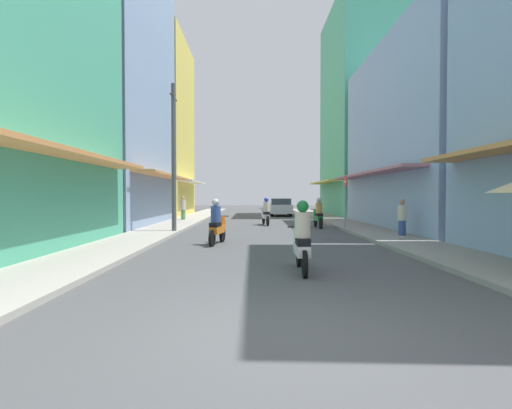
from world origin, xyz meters
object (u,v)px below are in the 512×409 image
(motorbike_orange, at_px, (217,224))
(utility_pole, at_px, (174,157))
(motorbike_green, at_px, (318,214))
(street_sign_no_entry, at_px, (345,195))
(motorbike_white, at_px, (302,240))
(pedestrian_foreground, at_px, (402,219))
(parked_car, at_px, (281,207))
(pedestrian_crossing, at_px, (183,209))
(motorbike_silver, at_px, (266,213))

(motorbike_orange, xyz_separation_m, utility_pole, (-2.27, 3.82, 2.68))
(motorbike_green, xyz_separation_m, street_sign_no_entry, (1.04, -1.52, 1.01))
(motorbike_white, height_order, utility_pole, utility_pole)
(motorbike_white, relative_size, pedestrian_foreground, 1.17)
(parked_car, bearing_deg, pedestrian_foreground, -78.12)
(motorbike_green, height_order, street_sign_no_entry, street_sign_no_entry)
(motorbike_green, height_order, pedestrian_foreground, motorbike_green)
(motorbike_orange, distance_m, parked_car, 19.06)
(pedestrian_crossing, relative_size, utility_pole, 0.25)
(motorbike_silver, bearing_deg, motorbike_green, -35.69)
(motorbike_white, distance_m, parked_car, 23.57)
(motorbike_silver, bearing_deg, street_sign_no_entry, -42.82)
(pedestrian_crossing, distance_m, street_sign_no_entry, 11.26)
(parked_car, xyz_separation_m, utility_pole, (-5.82, -14.90, 2.65))
(motorbike_white, xyz_separation_m, utility_pole, (-4.58, 8.63, 2.68))
(street_sign_no_entry, bearing_deg, motorbike_orange, -137.86)
(pedestrian_crossing, bearing_deg, parked_car, 45.01)
(pedestrian_crossing, bearing_deg, motorbike_silver, -31.94)
(motorbike_orange, xyz_separation_m, motorbike_silver, (1.96, 8.56, 0.00))
(motorbike_white, height_order, parked_car, motorbike_white)
(motorbike_green, relative_size, street_sign_no_entry, 0.68)
(pedestrian_crossing, xyz_separation_m, street_sign_no_entry, (8.99, -6.73, 0.89))
(motorbike_silver, height_order, pedestrian_foreground, motorbike_silver)
(motorbike_white, xyz_separation_m, pedestrian_crossing, (-5.63, 16.66, 0.12))
(motorbike_green, distance_m, utility_pole, 7.92)
(pedestrian_foreground, height_order, street_sign_no_entry, street_sign_no_entry)
(pedestrian_crossing, bearing_deg, utility_pole, -82.53)
(pedestrian_foreground, relative_size, utility_pole, 0.23)
(motorbike_silver, relative_size, utility_pole, 0.27)
(street_sign_no_entry, bearing_deg, pedestrian_foreground, -66.60)
(motorbike_white, bearing_deg, utility_pole, 117.92)
(pedestrian_foreground, bearing_deg, utility_pole, 167.81)
(motorbike_orange, relative_size, street_sign_no_entry, 0.68)
(parked_car, distance_m, street_sign_no_entry, 13.80)
(motorbike_orange, xyz_separation_m, motorbike_green, (4.63, 6.64, 0.00))
(motorbike_silver, height_order, pedestrian_crossing, pedestrian_crossing)
(motorbike_orange, bearing_deg, pedestrian_foreground, 14.20)
(motorbike_white, bearing_deg, parked_car, 86.98)
(pedestrian_foreground, bearing_deg, motorbike_orange, -165.80)
(motorbike_orange, relative_size, motorbike_green, 0.99)
(motorbike_orange, xyz_separation_m, pedestrian_crossing, (-3.32, 11.85, 0.12))
(utility_pole, bearing_deg, motorbike_green, 22.21)
(pedestrian_crossing, xyz_separation_m, utility_pole, (1.05, -8.03, 2.57))
(parked_car, distance_m, pedestrian_foreground, 17.30)
(motorbike_white, height_order, motorbike_silver, same)
(parked_car, bearing_deg, street_sign_no_entry, -81.14)
(motorbike_silver, xyz_separation_m, utility_pole, (-4.23, -4.73, 2.68))
(pedestrian_foreground, bearing_deg, street_sign_no_entry, 113.40)
(motorbike_green, bearing_deg, pedestrian_foreground, -62.93)
(motorbike_white, relative_size, street_sign_no_entry, 0.68)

